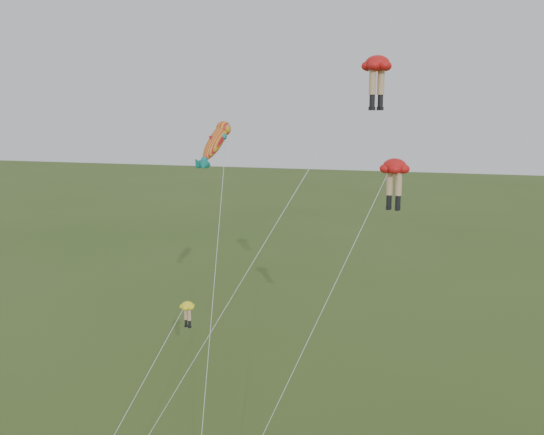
# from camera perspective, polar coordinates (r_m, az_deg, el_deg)

# --- Properties ---
(legs_kite_red_high) EXTENTS (11.49, 9.53, 19.84)m
(legs_kite_red_high) POSITION_cam_1_polar(r_m,az_deg,el_deg) (32.02, 9.61, 13.34)
(legs_kite_red_high) COLOR red
(legs_kite_red_high) RESTS_ON ground
(legs_kite_red_mid) EXTENTS (6.94, 7.01, 14.83)m
(legs_kite_red_mid) POSITION_cam_1_polar(r_m,az_deg,el_deg) (29.50, 11.25, 3.99)
(legs_kite_red_mid) COLOR red
(legs_kite_red_mid) RESTS_ON ground
(legs_kite_yellow) EXTENTS (3.02, 7.25, 7.51)m
(legs_kite_yellow) POSITION_cam_1_polar(r_m,az_deg,el_deg) (31.28, -8.62, -9.50)
(legs_kite_yellow) COLOR #FFF420
(legs_kite_yellow) RESTS_ON ground
(fish_kite) EXTENTS (3.78, 11.30, 16.74)m
(fish_kite) POSITION_cam_1_polar(r_m,az_deg,el_deg) (34.14, -5.28, 7.05)
(fish_kite) COLOR gold
(fish_kite) RESTS_ON ground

